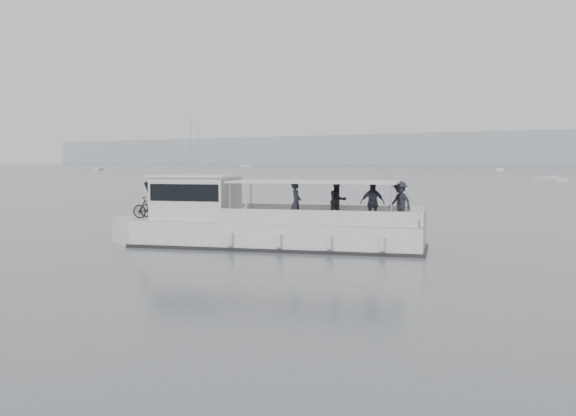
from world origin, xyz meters
The scene contains 3 objects.
ground centered at (0.00, 0.00, 0.00)m, with size 1400.00×1400.00×0.00m, color #515A60.
tour_boat centered at (3.63, -0.45, 0.91)m, with size 12.98×7.01×5.54m.
moored_fleet centered at (-32.81, 176.83, 0.36)m, with size 357.76×344.12×9.24m.
Camera 1 is at (19.34, -21.08, 3.47)m, focal length 40.00 mm.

